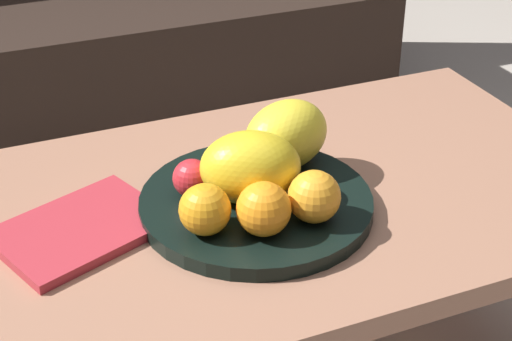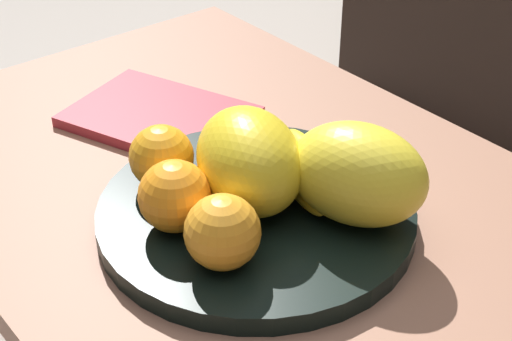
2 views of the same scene
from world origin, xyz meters
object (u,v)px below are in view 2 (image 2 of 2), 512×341
at_px(magazine, 160,117).
at_px(banana_bunch, 310,175).
at_px(fruit_bowl, 256,214).
at_px(orange_right, 161,157).
at_px(coffee_table, 288,248).
at_px(orange_front, 175,196).
at_px(melon_smaller_beside, 358,174).
at_px(orange_left, 222,232).
at_px(apple_front, 239,139).
at_px(melon_large_front, 249,161).

bearing_deg(magazine, banana_bunch, -17.41).
distance_m(fruit_bowl, orange_right, 0.13).
relative_size(coffee_table, orange_front, 14.57).
bearing_deg(orange_right, banana_bunch, 42.89).
distance_m(coffee_table, orange_right, 0.19).
relative_size(banana_bunch, magazine, 0.73).
bearing_deg(melon_smaller_beside, orange_right, -145.00).
distance_m(melon_smaller_beside, orange_left, 0.17).
bearing_deg(coffee_table, melon_smaller_beside, 32.79).
xyz_separation_m(orange_front, orange_right, (-0.08, 0.03, -0.00)).
bearing_deg(banana_bunch, melon_smaller_beside, 12.14).
distance_m(orange_left, banana_bunch, 0.16).
height_order(fruit_bowl, apple_front, apple_front).
xyz_separation_m(orange_right, apple_front, (0.02, 0.11, -0.01)).
relative_size(orange_front, magazine, 0.33).
bearing_deg(coffee_table, fruit_bowl, -121.69).
distance_m(orange_front, orange_right, 0.09).
bearing_deg(apple_front, orange_front, -65.35).
xyz_separation_m(banana_bunch, magazine, (-0.30, -0.02, -0.05)).
bearing_deg(orange_right, apple_front, 81.87).
height_order(coffee_table, apple_front, apple_front).
xyz_separation_m(melon_smaller_beside, magazine, (-0.36, -0.03, -0.08)).
relative_size(orange_front, apple_front, 1.33).
bearing_deg(banana_bunch, fruit_bowl, -111.57).
relative_size(coffee_table, magazine, 4.84).
height_order(fruit_bowl, melon_smaller_beside, melon_smaller_beside).
bearing_deg(magazine, orange_left, -43.15).
bearing_deg(fruit_bowl, apple_front, 153.15).
xyz_separation_m(melon_large_front, apple_front, (-0.08, 0.05, -0.03)).
distance_m(apple_front, banana_bunch, 0.12).
bearing_deg(apple_front, orange_left, -42.85).
relative_size(orange_right, magazine, 0.32).
bearing_deg(banana_bunch, magazine, -176.47).
relative_size(apple_front, banana_bunch, 0.34).
bearing_deg(melon_smaller_beside, melon_large_front, -141.31).
relative_size(orange_right, banana_bunch, 0.43).
relative_size(fruit_bowl, magazine, 1.51).
bearing_deg(orange_front, orange_left, 1.76).
bearing_deg(melon_large_front, orange_left, -53.16).
height_order(melon_large_front, orange_front, melon_large_front).
height_order(melon_large_front, apple_front, melon_large_front).
xyz_separation_m(coffee_table, banana_bunch, (0.00, 0.03, 0.10)).
height_order(orange_front, magazine, orange_front).
bearing_deg(coffee_table, banana_bunch, 81.95).
relative_size(orange_left, orange_right, 1.04).
xyz_separation_m(apple_front, banana_bunch, (0.12, 0.02, -0.00)).
xyz_separation_m(melon_large_front, magazine, (-0.27, 0.05, -0.08)).
height_order(orange_front, orange_left, same).
distance_m(melon_large_front, banana_bunch, 0.08).
xyz_separation_m(orange_left, apple_front, (-0.15, 0.14, -0.01)).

